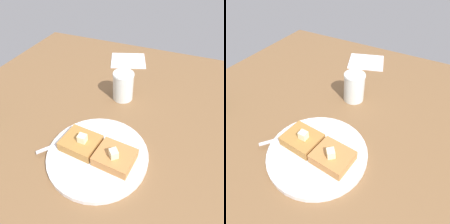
% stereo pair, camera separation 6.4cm
% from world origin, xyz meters
% --- Properties ---
extents(table_surface, '(1.21, 1.21, 0.03)m').
position_xyz_m(table_surface, '(0.00, 0.00, 0.01)').
color(table_surface, brown).
rests_on(table_surface, ground).
extents(plate, '(0.26, 0.26, 0.02)m').
position_xyz_m(plate, '(0.02, 0.08, 0.04)').
color(plate, white).
rests_on(plate, table_surface).
extents(toast_slice_left, '(0.10, 0.09, 0.03)m').
position_xyz_m(toast_slice_left, '(-0.03, 0.09, 0.06)').
color(toast_slice_left, '#B7783F').
rests_on(toast_slice_left, plate).
extents(toast_slice_middle, '(0.10, 0.09, 0.03)m').
position_xyz_m(toast_slice_middle, '(0.07, 0.08, 0.06)').
color(toast_slice_middle, '#AD7737').
rests_on(toast_slice_middle, plate).
extents(butter_pat_primary, '(0.03, 0.03, 0.02)m').
position_xyz_m(butter_pat_primary, '(-0.03, 0.10, 0.08)').
color(butter_pat_primary, beige).
rests_on(butter_pat_primary, toast_slice_left).
extents(butter_pat_secondary, '(0.02, 0.02, 0.02)m').
position_xyz_m(butter_pat_secondary, '(0.06, 0.08, 0.08)').
color(butter_pat_secondary, '#F7F1C2').
rests_on(butter_pat_secondary, toast_slice_middle).
extents(fork, '(0.11, 0.13, 0.00)m').
position_xyz_m(fork, '(0.11, 0.07, 0.05)').
color(fork, silver).
rests_on(fork, plate).
extents(syrup_jar, '(0.07, 0.07, 0.10)m').
position_xyz_m(syrup_jar, '(0.05, -0.18, 0.07)').
color(syrup_jar, '#381905').
rests_on(syrup_jar, table_surface).
extents(napkin, '(0.19, 0.18, 0.00)m').
position_xyz_m(napkin, '(0.12, -0.45, 0.03)').
color(napkin, white).
rests_on(napkin, table_surface).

